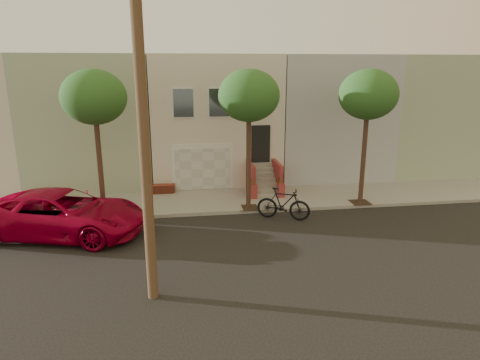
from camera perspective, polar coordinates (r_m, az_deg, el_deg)
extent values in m
plane|color=black|center=(15.92, -0.12, -8.96)|extent=(90.00, 90.00, 0.00)
cube|color=gray|center=(20.86, -2.23, -2.83)|extent=(40.00, 3.70, 0.15)
cube|color=#BEB4A2|center=(25.83, -3.73, 8.74)|extent=(7.00, 8.00, 7.00)
cube|color=#94A686|center=(26.17, -18.89, 8.06)|extent=(6.50, 8.00, 7.00)
cube|color=#9A9DA2|center=(27.23, 10.85, 8.83)|extent=(6.50, 8.00, 7.00)
cube|color=#94A686|center=(29.99, 22.80, 8.49)|extent=(6.50, 8.00, 7.00)
cube|color=silver|center=(22.23, -5.10, 1.79)|extent=(3.20, 0.12, 2.50)
cube|color=beige|center=(22.20, -5.08, 1.51)|extent=(2.90, 0.06, 2.20)
cube|color=gray|center=(20.76, -4.71, -2.71)|extent=(3.20, 3.70, 0.02)
cube|color=brown|center=(22.17, -10.67, -1.20)|extent=(1.40, 0.45, 0.44)
cube|color=black|center=(22.33, 2.83, 4.91)|extent=(1.00, 0.06, 2.00)
cube|color=#3F4751|center=(21.63, -7.72, 10.34)|extent=(1.00, 0.06, 1.40)
cube|color=silver|center=(21.65, -7.72, 10.35)|extent=(1.15, 0.05, 1.55)
cube|color=#3F4751|center=(21.73, -2.89, 10.48)|extent=(1.00, 0.06, 1.40)
cube|color=silver|center=(21.75, -2.89, 10.48)|extent=(1.15, 0.05, 1.55)
cube|color=#3F4751|center=(21.97, 1.87, 10.54)|extent=(1.00, 0.06, 1.40)
cube|color=silver|center=(21.99, 1.86, 10.54)|extent=(1.15, 0.05, 1.55)
cube|color=gray|center=(21.17, 3.69, -2.09)|extent=(1.20, 0.28, 0.20)
cube|color=gray|center=(21.37, 3.54, -1.36)|extent=(1.20, 0.28, 0.20)
cube|color=gray|center=(21.58, 3.40, -0.64)|extent=(1.20, 0.28, 0.20)
cube|color=gray|center=(21.79, 3.26, 0.06)|extent=(1.20, 0.28, 0.20)
cube|color=gray|center=(22.00, 3.12, 0.75)|extent=(1.20, 0.28, 0.20)
cube|color=gray|center=(22.22, 2.99, 1.43)|extent=(1.20, 0.28, 0.20)
cube|color=gray|center=(22.44, 2.85, 2.09)|extent=(1.20, 0.28, 0.20)
cube|color=maroon|center=(21.64, 1.45, 0.25)|extent=(0.18, 1.96, 1.60)
cube|color=maroon|center=(21.91, 5.06, 0.39)|extent=(0.18, 1.96, 1.60)
cube|color=maroon|center=(20.93, 1.85, -1.55)|extent=(0.35, 0.35, 0.70)
imported|color=#1D4F1C|center=(20.77, 1.86, -0.03)|extent=(0.40, 0.35, 0.45)
cube|color=maroon|center=(21.21, 5.57, -1.39)|extent=(0.35, 0.35, 0.70)
imported|color=#1D4F1C|center=(21.05, 5.61, 0.11)|extent=(0.41, 0.35, 0.45)
cube|color=#2D2116|center=(19.65, -17.96, -4.48)|extent=(0.90, 0.90, 0.02)
cylinder|color=#3B241A|center=(19.08, -18.47, 1.47)|extent=(0.22, 0.22, 4.20)
ellipsoid|color=#1D4F1C|center=(18.64, -19.25, 10.61)|extent=(2.70, 2.57, 2.29)
cube|color=#2D2116|center=(19.60, 1.14, -3.77)|extent=(0.90, 0.90, 0.02)
cylinder|color=#3B241A|center=(19.02, 1.17, 2.21)|extent=(0.22, 0.22, 4.20)
ellipsoid|color=#1D4F1C|center=(18.58, 1.22, 11.42)|extent=(2.70, 2.57, 2.29)
cube|color=#2D2116|center=(21.17, 16.01, -2.93)|extent=(0.90, 0.90, 0.02)
cylinder|color=#3B241A|center=(20.64, 16.42, 2.62)|extent=(0.22, 0.22, 4.20)
ellipsoid|color=#1D4F1C|center=(20.24, 17.07, 11.07)|extent=(2.70, 2.57, 2.29)
cylinder|color=#4C3823|center=(11.32, -13.04, 7.16)|extent=(0.30, 0.30, 10.00)
imported|color=#990022|center=(18.00, -22.99, -4.23)|extent=(7.05, 4.55, 1.81)
imported|color=black|center=(18.48, 5.93, -3.22)|extent=(2.42, 1.56, 1.41)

